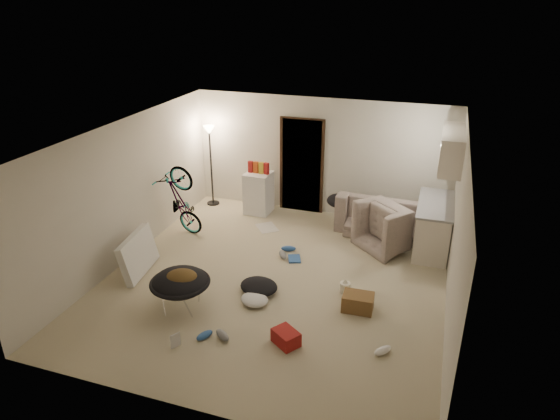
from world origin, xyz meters
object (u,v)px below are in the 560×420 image
(armchair, at_px, (395,230))
(tv_box, at_px, (138,254))
(kitchen_counter, at_px, (433,227))
(mini_fridge, at_px, (259,193))
(saucer_chair, at_px, (180,287))
(juicer, at_px, (345,287))
(drink_case_b, at_px, (286,337))
(drink_case_a, at_px, (358,302))
(bicycle, at_px, (182,216))
(floor_lamp, at_px, (210,149))
(sofa, at_px, (386,218))

(armchair, height_order, tv_box, tv_box)
(kitchen_counter, bearing_deg, mini_fridge, 171.50)
(armchair, xyz_separation_m, mini_fridge, (-3.00, 0.66, 0.12))
(mini_fridge, bearing_deg, saucer_chair, -84.84)
(mini_fridge, distance_m, juicer, 3.56)
(saucer_chair, distance_m, juicer, 2.60)
(armchair, height_order, mini_fridge, mini_fridge)
(kitchen_counter, height_order, saucer_chair, kitchen_counter)
(armchair, relative_size, drink_case_b, 2.79)
(drink_case_b, bearing_deg, mini_fridge, 150.35)
(saucer_chair, xyz_separation_m, drink_case_a, (2.55, 0.82, -0.25))
(armchair, distance_m, bicycle, 4.13)
(floor_lamp, relative_size, drink_case_a, 3.93)
(drink_case_a, relative_size, drink_case_b, 1.28)
(mini_fridge, relative_size, drink_case_b, 2.50)
(armchair, distance_m, saucer_chair, 4.21)
(bicycle, xyz_separation_m, tv_box, (0.00, -1.55, -0.05))
(floor_lamp, bearing_deg, drink_case_b, -53.60)
(bicycle, height_order, mini_fridge, mini_fridge)
(floor_lamp, relative_size, kitchen_counter, 1.21)
(tv_box, distance_m, drink_case_a, 3.78)
(bicycle, distance_m, drink_case_a, 4.06)
(mini_fridge, height_order, saucer_chair, mini_fridge)
(mini_fridge, bearing_deg, bicycle, -122.57)
(saucer_chair, bearing_deg, juicer, 28.46)
(drink_case_a, distance_m, drink_case_b, 1.36)
(kitchen_counter, height_order, mini_fridge, mini_fridge)
(tv_box, bearing_deg, armchair, 22.81)
(saucer_chair, relative_size, juicer, 3.68)
(floor_lamp, height_order, bicycle, floor_lamp)
(kitchen_counter, relative_size, mini_fridge, 1.66)
(floor_lamp, xyz_separation_m, tv_box, (0.10, -3.14, -0.96))
(bicycle, xyz_separation_m, drink_case_a, (3.78, -1.48, -0.27))
(sofa, relative_size, saucer_chair, 2.15)
(armchair, distance_m, tv_box, 4.70)
(tv_box, bearing_deg, sofa, 29.94)
(floor_lamp, bearing_deg, sofa, -2.92)
(kitchen_counter, distance_m, mini_fridge, 3.72)
(tv_box, bearing_deg, drink_case_a, -6.59)
(armchair, xyz_separation_m, drink_case_b, (-1.06, -3.42, -0.22))
(mini_fridge, relative_size, saucer_chair, 0.99)
(kitchen_counter, xyz_separation_m, bicycle, (-4.73, -0.94, -0.04))
(kitchen_counter, bearing_deg, tv_box, -152.21)
(kitchen_counter, distance_m, saucer_chair, 4.78)
(kitchen_counter, height_order, drink_case_b, kitchen_counter)
(sofa, height_order, drink_case_a, sofa)
(mini_fridge, bearing_deg, sofa, 0.49)
(mini_fridge, xyz_separation_m, drink_case_b, (1.93, -4.08, -0.35))
(mini_fridge, relative_size, juicer, 3.66)
(juicer, bearing_deg, drink_case_a, -55.83)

